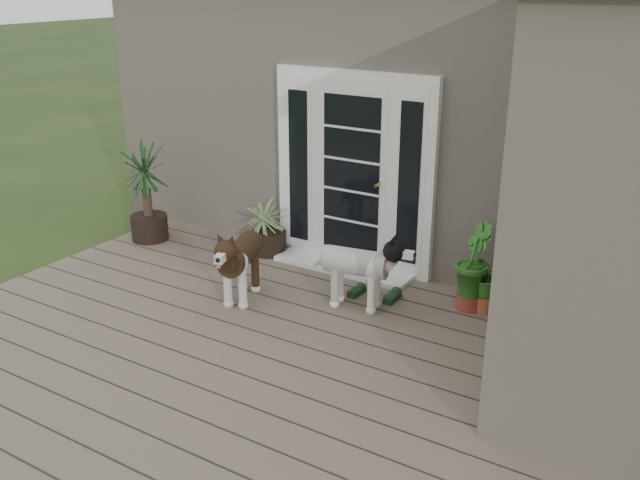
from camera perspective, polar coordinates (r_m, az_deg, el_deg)
The scene contains 14 objects.
deck at distance 6.21m, azimuth -5.83°, elevation -9.53°, with size 6.20×4.60×0.12m, color #6B5B4C.
house_main at distance 9.23m, azimuth 10.17°, elevation 10.36°, with size 7.40×4.00×3.10m, color #665E54.
door_unit at distance 7.58m, azimuth 2.74°, elevation 5.61°, with size 1.90×0.14×2.15m, color white.
door_step at distance 7.76m, azimuth 1.89°, elevation -2.22°, with size 1.60×0.40×0.05m, color white.
brindle_dog at distance 6.98m, azimuth -6.46°, elevation -2.13°, with size 0.37×0.86×0.72m, color #372414, non-canonical shape.
white_dog at distance 6.78m, azimuth 2.98°, elevation -2.82°, with size 0.36×0.83×0.70m, color silver, non-canonical shape.
spider_plant at distance 8.11m, azimuth -4.23°, elevation 1.33°, with size 0.68×0.68×0.72m, color #8CAC69, non-canonical shape.
yucca at distance 8.70m, azimuth -14.01°, elevation 3.85°, with size 0.85×0.85×1.22m, color black, non-canonical shape.
herb_a at distance 6.94m, azimuth 13.33°, elevation -3.69°, with size 0.39×0.39×0.50m, color #22631C.
herb_b at distance 6.91m, azimuth 12.27°, elevation -2.99°, with size 0.44×0.44×0.66m, color #18551C.
herb_c at distance 6.65m, azimuth 19.87°, elevation -5.42°, with size 0.34×0.34×0.53m, color #225418.
sapling at distance 6.08m, azimuth 17.94°, elevation -1.48°, with size 0.51×0.51×1.73m, color #1A5A19, non-canonical shape.
clog_left at distance 7.07m, azimuth 5.94°, elevation -4.58°, with size 0.14×0.30×0.09m, color #15341F, non-canonical shape.
clog_right at distance 7.16m, azimuth 3.02°, elevation -4.16°, with size 0.13×0.28×0.08m, color #153515, non-canonical shape.
Camera 1 is at (3.32, -3.81, 3.20)m, focal length 39.16 mm.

